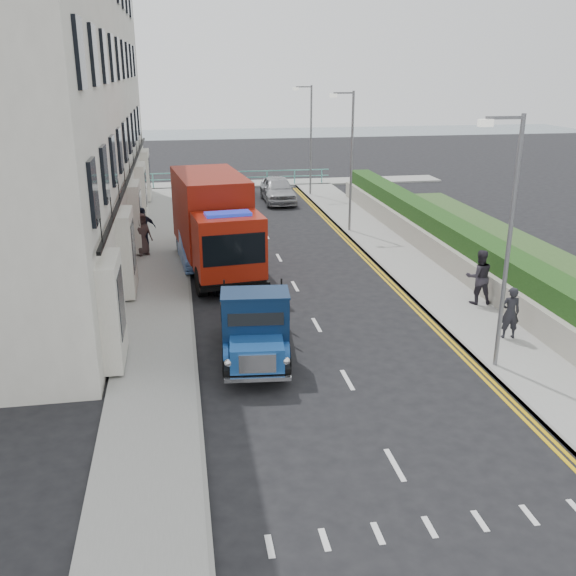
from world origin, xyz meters
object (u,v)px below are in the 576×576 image
at_px(lamp_near, 506,231).
at_px(parked_car_front, 226,267).
at_px(bedford_lorry, 255,332).
at_px(red_lorry, 214,222).
at_px(lamp_far, 309,134).
at_px(lamp_mid, 349,154).
at_px(pedestrian_east_near, 510,313).

xyz_separation_m(lamp_near, parked_car_front, (-6.78, 8.81, -3.31)).
xyz_separation_m(bedford_lorry, red_lorry, (-0.56, 9.24, 1.07)).
bearing_deg(lamp_far, red_lorry, -114.71).
height_order(lamp_near, parked_car_front, lamp_near).
height_order(lamp_far, parked_car_front, lamp_far).
relative_size(bedford_lorry, parked_car_front, 1.20).
bearing_deg(parked_car_front, lamp_near, -60.40).
height_order(red_lorry, parked_car_front, red_lorry).
relative_size(lamp_mid, parked_car_front, 1.74).
xyz_separation_m(lamp_near, red_lorry, (-7.07, 10.63, -1.91)).
relative_size(lamp_far, pedestrian_east_near, 4.24).
bearing_deg(bedford_lorry, lamp_far, 80.56).
bearing_deg(parked_car_front, lamp_far, 60.50).
bearing_deg(red_lorry, lamp_far, 58.57).
bearing_deg(pedestrian_east_near, lamp_near, 58.63).
bearing_deg(lamp_near, pedestrian_east_near, 50.86).
relative_size(parked_car_front, pedestrian_east_near, 2.43).
bearing_deg(red_lorry, bedford_lorry, -93.27).
bearing_deg(parked_car_front, lamp_mid, 38.72).
relative_size(lamp_mid, bedford_lorry, 1.45).
bearing_deg(lamp_near, red_lorry, 123.65).
relative_size(lamp_near, red_lorry, 0.91).
bearing_deg(lamp_mid, red_lorry, -142.79).
xyz_separation_m(lamp_mid, pedestrian_east_near, (1.40, -14.28, -3.05)).
height_order(lamp_mid, pedestrian_east_near, lamp_mid).
xyz_separation_m(lamp_mid, parked_car_front, (-6.78, -7.19, -3.31)).
bearing_deg(bedford_lorry, red_lorry, 98.84).
relative_size(lamp_far, parked_car_front, 1.74).
distance_m(lamp_mid, lamp_far, 10.00).
bearing_deg(red_lorry, lamp_near, -63.07).
height_order(lamp_far, pedestrian_east_near, lamp_far).
bearing_deg(parked_car_front, bedford_lorry, -95.99).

